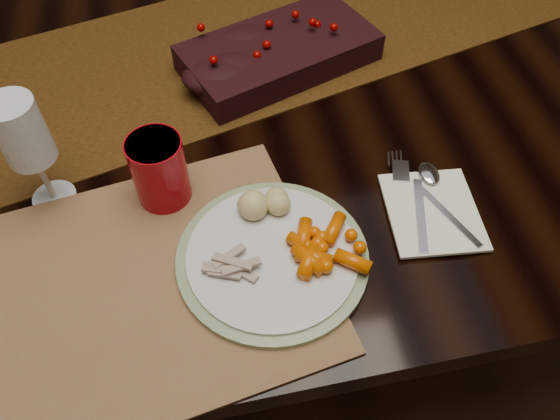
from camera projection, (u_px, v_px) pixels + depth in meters
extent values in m
plane|color=black|center=(271.00, 305.00, 1.50)|extent=(5.00, 5.00, 0.00)
cube|color=black|center=(269.00, 225.00, 1.21)|extent=(1.80, 1.00, 0.75)
cube|color=black|center=(224.00, 50.00, 0.98)|extent=(1.93, 0.86, 0.00)
cube|color=#946C4F|center=(127.00, 291.00, 0.68)|extent=(0.54, 0.43, 0.00)
cylinder|color=silver|center=(272.00, 257.00, 0.70)|extent=(0.28, 0.28, 0.01)
cube|color=white|center=(432.00, 211.00, 0.75)|extent=(0.14, 0.15, 0.00)
cylinder|color=#A00610|center=(159.00, 170.00, 0.73)|extent=(0.09, 0.09, 0.10)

